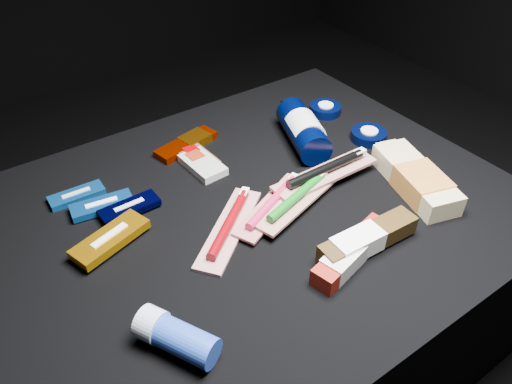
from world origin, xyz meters
TOP-DOWN VIEW (x-y plane):
  - ground at (0.00, 0.00)m, footprint 3.00×3.00m
  - cloth_table at (0.00, 0.00)m, footprint 0.98×0.78m
  - luna_bar_0 at (-0.26, 0.21)m, footprint 0.11×0.04m
  - luna_bar_1 at (-0.24, 0.15)m, footprint 0.12×0.06m
  - luna_bar_2 at (-0.20, 0.12)m, footprint 0.11×0.04m
  - luna_bar_3 at (-0.26, 0.05)m, footprint 0.15×0.09m
  - clif_bar_0 at (-0.01, 0.19)m, footprint 0.06×0.10m
  - clif_bar_1 at (-0.02, 0.16)m, footprint 0.06×0.11m
  - power_bar at (0.00, 0.25)m, footprint 0.15×0.08m
  - lotion_bottle at (0.21, 0.11)m, footprint 0.13×0.23m
  - cream_tin_upper at (0.34, 0.18)m, footprint 0.08×0.08m
  - cream_tin_lower at (0.34, 0.04)m, footprint 0.08×0.08m
  - bodywash_bottle at (0.29, -0.14)m, footprint 0.13×0.23m
  - deodorant_stick at (-0.26, -0.19)m, footprint 0.10×0.13m
  - toothbrush_pack_0 at (-0.07, -0.03)m, footprint 0.21×0.18m
  - toothbrush_pack_1 at (0.02, -0.03)m, footprint 0.21×0.13m
  - toothbrush_pack_2 at (0.07, -0.05)m, footprint 0.22×0.11m
  - toothbrush_pack_3 at (0.16, -0.03)m, footprint 0.23×0.06m
  - toothpaste_carton_red at (0.05, -0.21)m, footprint 0.19×0.08m
  - toothpaste_carton_green at (0.09, -0.21)m, footprint 0.19×0.05m

SIDE VIEW (x-z plane):
  - ground at x=0.00m, z-range 0.00..0.00m
  - cloth_table at x=0.00m, z-range 0.00..0.40m
  - luna_bar_0 at x=-0.26m, z-range 0.40..0.41m
  - clif_bar_0 at x=-0.01m, z-range 0.40..0.42m
  - power_bar at x=0.00m, z-range 0.40..0.42m
  - clif_bar_1 at x=-0.02m, z-range 0.40..0.42m
  - toothbrush_pack_0 at x=-0.07m, z-range 0.40..0.42m
  - luna_bar_1 at x=-0.24m, z-range 0.40..0.42m
  - cream_tin_upper at x=0.34m, z-range 0.40..0.42m
  - cream_tin_lower at x=0.34m, z-range 0.40..0.42m
  - luna_bar_2 at x=-0.20m, z-range 0.40..0.42m
  - toothbrush_pack_1 at x=0.02m, z-range 0.40..0.43m
  - luna_bar_3 at x=-0.26m, z-range 0.41..0.42m
  - toothpaste_carton_red at x=0.05m, z-range 0.40..0.43m
  - bodywash_bottle at x=0.29m, z-range 0.40..0.45m
  - toothbrush_pack_2 at x=0.07m, z-range 0.41..0.43m
  - toothpaste_carton_green at x=0.09m, z-range 0.41..0.44m
  - deodorant_stick at x=-0.26m, z-range 0.40..0.45m
  - toothbrush_pack_3 at x=0.16m, z-range 0.42..0.44m
  - lotion_bottle at x=0.21m, z-range 0.40..0.47m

